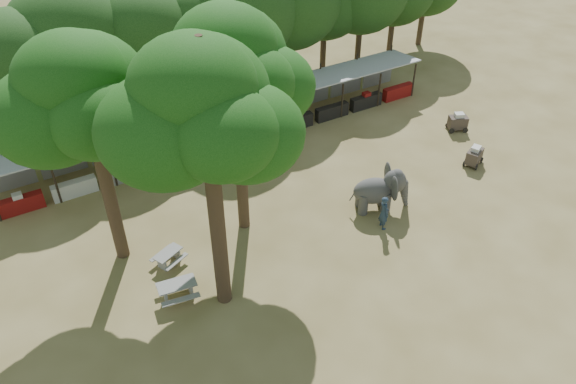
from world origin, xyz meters
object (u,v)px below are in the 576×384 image
picnic_table_near (177,289)px  cart_front (474,156)px  handler (384,212)px  yard_tree_left (82,101)px  cart_back (458,122)px  picnic_table_far (169,256)px  yard_tree_back (230,69)px  elephant (381,190)px  yard_tree_center (200,113)px

picnic_table_near → cart_front: bearing=11.0°
handler → picnic_table_near: 10.74m
yard_tree_left → picnic_table_near: yard_tree_left is taller
yard_tree_left → cart_back: (22.19, 0.31, -7.60)m
yard_tree_left → picnic_table_far: size_ratio=6.29×
handler → cart_front: handler is taller
handler → picnic_table_near: size_ratio=1.02×
yard_tree_back → picnic_table_near: bearing=-145.8°
handler → picnic_table_near: (-10.70, 0.77, -0.40)m
elephant → picnic_table_near: bearing=-154.1°
yard_tree_left → handler: size_ratio=5.78×
handler → picnic_table_near: bearing=99.4°
yard_tree_center → handler: size_ratio=6.32×
yard_tree_back → cart_front: size_ratio=7.70×
cart_back → picnic_table_far: bearing=-149.0°
elephant → picnic_table_far: 11.26m
yard_tree_back → yard_tree_left: bearing=170.5°
cart_front → yard_tree_left: bearing=146.5°
yard_tree_left → picnic_table_near: (1.41, -4.12, -7.65)m
yard_tree_left → cart_front: (20.24, -3.07, -7.60)m
picnic_table_near → handler: bearing=3.7°
yard_tree_back → handler: yard_tree_back is taller
picnic_table_far → picnic_table_near: bearing=-125.5°
yard_tree_center → cart_front: yard_tree_center is taller
cart_back → picnic_table_near: bearing=-143.2°
picnic_table_near → picnic_table_far: bearing=87.0°
picnic_table_far → cart_back: (20.36, 2.20, 0.16)m
yard_tree_back → cart_front: bearing=-8.3°
picnic_table_near → picnic_table_far: size_ratio=1.07×
picnic_table_far → cart_back: 20.48m
handler → cart_front: (8.13, 1.82, -0.35)m
handler → picnic_table_far: size_ratio=1.09×
cart_back → yard_tree_back: bearing=-150.6°
picnic_table_near → cart_back: bearing=19.9°
elephant → cart_front: (7.29, 0.47, -0.58)m
yard_tree_back → picnic_table_far: yard_tree_back is taller
elephant → yard_tree_left: bearing=-172.2°
yard_tree_back → handler: bearing=-32.4°
picnic_table_far → cart_front: cart_front is taller
yard_tree_center → cart_front: (17.24, 1.93, -8.61)m
picnic_table_far → cart_front: 18.44m
elephant → handler: elephant is taller
yard_tree_left → cart_back: 23.46m
cart_front → cart_back: (1.95, 3.38, 0.00)m
picnic_table_near → cart_front: (18.83, 1.05, 0.05)m
handler → cart_back: size_ratio=1.29×
yard_tree_center → elephant: (9.95, 1.46, -8.03)m
handler → yard_tree_center: bearing=104.3°
handler → picnic_table_far: (-10.28, 2.99, -0.51)m
yard_tree_center → handler: bearing=0.7°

